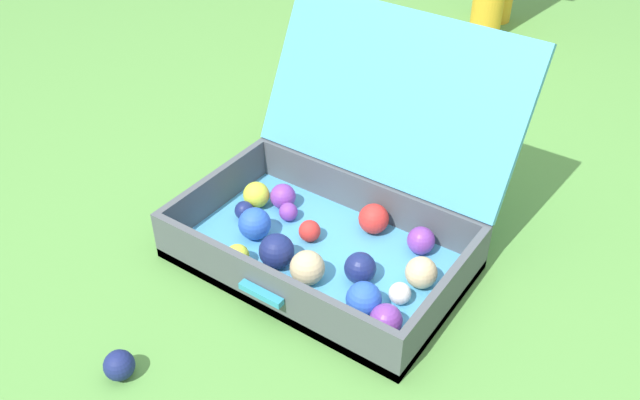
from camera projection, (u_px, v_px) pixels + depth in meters
name	position (u px, v px, depth m)	size (l,w,h in m)	color
ground_plane	(336.00, 287.00, 1.59)	(16.00, 16.00, 0.00)	#569342
open_suitcase	(339.00, 212.00, 1.64)	(0.67, 0.64, 0.51)	#4799C6
stray_ball_on_grass	(119.00, 365.00, 1.37)	(0.06, 0.06, 0.06)	navy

